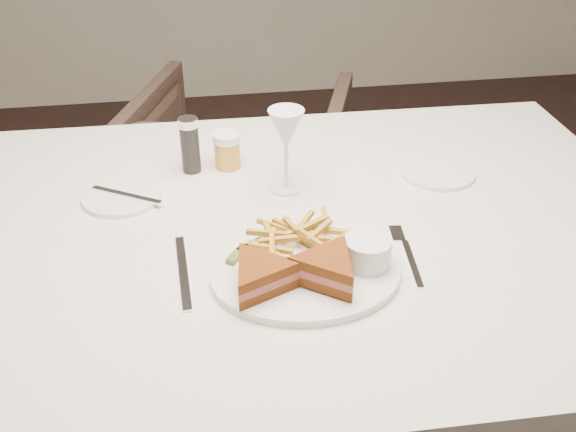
# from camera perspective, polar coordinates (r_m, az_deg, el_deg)

# --- Properties ---
(table) EXTENTS (1.51, 1.02, 0.75)m
(table) POSITION_cam_1_polar(r_m,az_deg,el_deg) (1.46, -0.31, -13.07)
(table) COLOR silver
(table) RESTS_ON ground
(chair_far) EXTENTS (0.86, 0.83, 0.70)m
(chair_far) POSITION_cam_1_polar(r_m,az_deg,el_deg) (2.21, -4.26, 3.83)
(chair_far) COLOR #44312A
(chair_far) RESTS_ON ground
(table_setting) EXTENTS (0.82, 0.60, 0.18)m
(table_setting) POSITION_cam_1_polar(r_m,az_deg,el_deg) (1.15, 0.36, -0.85)
(table_setting) COLOR white
(table_setting) RESTS_ON table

